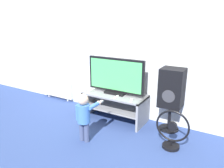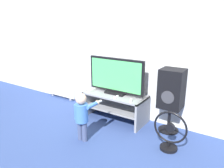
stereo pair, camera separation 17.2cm
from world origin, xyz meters
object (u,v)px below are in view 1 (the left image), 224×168
object	(u,v)px
game_console	(92,90)
remote_primary	(131,100)
television	(116,76)
remote_secondary	(116,97)
floor_fan	(172,131)
child	(84,114)
radiator	(58,84)
speaker_tower	(172,89)

from	to	relation	value
game_console	remote_primary	bearing A→B (deg)	-3.30
television	remote_secondary	xyz separation A→B (m)	(0.11, -0.17, -0.30)
game_console	floor_fan	distance (m)	1.61
child	radiator	distance (m)	1.95
game_console	remote_primary	distance (m)	0.82
floor_fan	radiator	size ratio (longest dim) A/B	0.70
speaker_tower	floor_fan	world-z (taller)	speaker_tower
game_console	floor_fan	bearing A→B (deg)	-10.41
remote_secondary	speaker_tower	distance (m)	0.90
child	floor_fan	size ratio (longest dim) A/B	1.30
game_console	child	distance (m)	0.85
radiator	remote_primary	bearing A→B (deg)	-11.68
radiator	child	bearing A→B (deg)	-35.02
television	child	size ratio (longest dim) A/B	1.43
speaker_tower	child	bearing A→B (deg)	-135.14
remote_primary	remote_secondary	bearing A→B (deg)	178.44
game_console	speaker_tower	distance (m)	1.41
television	game_console	size ratio (longest dim) A/B	5.43
game_console	child	xyz separation A→B (m)	(0.40, -0.75, -0.07)
child	speaker_tower	distance (m)	1.41
television	remote_primary	world-z (taller)	television
television	remote_secondary	distance (m)	0.36
game_console	floor_fan	size ratio (longest dim) A/B	0.34
floor_fan	child	bearing A→B (deg)	-158.43
game_console	radiator	bearing A→B (deg)	162.83
television	radiator	bearing A→B (deg)	171.62
child	radiator	bearing A→B (deg)	144.98
remote_secondary	speaker_tower	size ratio (longest dim) A/B	0.13
remote_secondary	radiator	distance (m)	1.79
television	speaker_tower	bearing A→B (deg)	5.88
child	floor_fan	distance (m)	1.26
remote_secondary	radiator	world-z (taller)	radiator
television	remote_secondary	world-z (taller)	television
television	radiator	world-z (taller)	television
remote_primary	remote_secondary	size ratio (longest dim) A/B	1.02
remote_primary	speaker_tower	xyz separation A→B (m)	(0.56, 0.28, 0.20)
game_console	child	size ratio (longest dim) A/B	0.26
speaker_tower	radiator	xyz separation A→B (m)	(-2.57, 0.14, -0.35)
floor_fan	radiator	distance (m)	2.83
remote_primary	child	xyz separation A→B (m)	(-0.42, -0.70, -0.06)
speaker_tower	game_console	bearing A→B (deg)	-170.57
radiator	floor_fan	bearing A→B (deg)	-13.39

